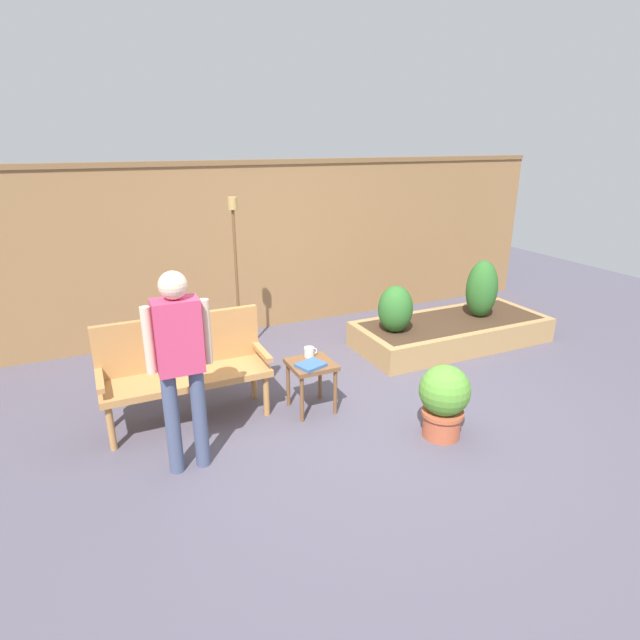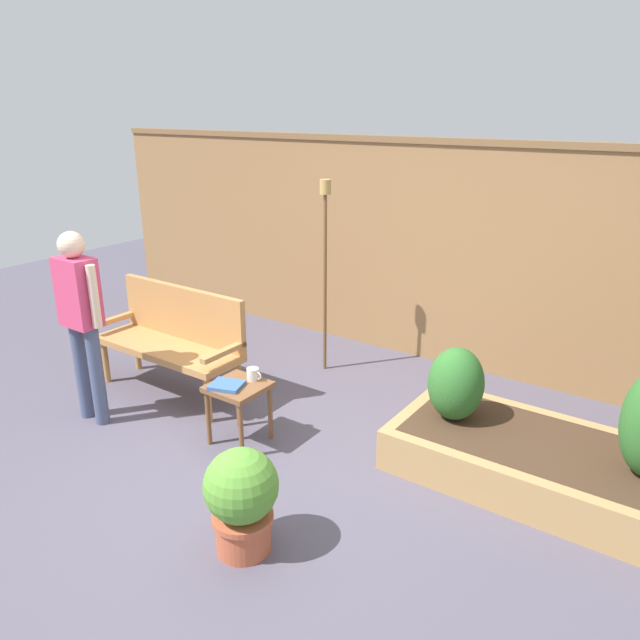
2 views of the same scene
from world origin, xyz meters
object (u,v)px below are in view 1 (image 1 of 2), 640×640
(side_table, at_px, (311,371))
(cup_on_table, at_px, (309,352))
(person_by_bench, at_px, (180,356))
(potted_boxwood, at_px, (444,398))
(shrub_far_corner, at_px, (482,289))
(book_on_table, at_px, (311,365))
(tiki_torch, at_px, (235,252))
(garden_bench, at_px, (184,362))
(shrub_near_bench, at_px, (395,309))

(side_table, height_order, cup_on_table, cup_on_table)
(cup_on_table, relative_size, person_by_bench, 0.08)
(potted_boxwood, xyz_separation_m, shrub_far_corner, (1.82, 1.64, 0.30))
(shrub_far_corner, bearing_deg, person_by_bench, -162.82)
(book_on_table, height_order, person_by_bench, person_by_bench)
(cup_on_table, bearing_deg, potted_boxwood, -52.12)
(side_table, bearing_deg, tiki_torch, 99.26)
(garden_bench, distance_m, person_by_bench, 0.89)
(tiki_torch, bearing_deg, shrub_far_corner, -14.12)
(tiki_torch, relative_size, person_by_bench, 1.17)
(cup_on_table, relative_size, shrub_near_bench, 0.24)
(cup_on_table, xyz_separation_m, shrub_near_bench, (1.35, 0.63, 0.04))
(shrub_near_bench, xyz_separation_m, person_by_bench, (-2.60, -1.19, 0.36))
(book_on_table, xyz_separation_m, shrub_near_bench, (1.43, 0.84, 0.08))
(garden_bench, xyz_separation_m, side_table, (1.07, -0.36, -0.15))
(cup_on_table, height_order, shrub_near_bench, shrub_near_bench)
(potted_boxwood, distance_m, shrub_far_corner, 2.47)
(potted_boxwood, relative_size, person_by_bench, 0.41)
(book_on_table, height_order, shrub_far_corner, shrub_far_corner)
(cup_on_table, height_order, potted_boxwood, potted_boxwood)
(potted_boxwood, distance_m, shrub_near_bench, 1.75)
(book_on_table, distance_m, person_by_bench, 1.30)
(shrub_far_corner, height_order, person_by_bench, person_by_bench)
(shrub_near_bench, bearing_deg, shrub_far_corner, 0.00)
(garden_bench, xyz_separation_m, cup_on_table, (1.11, -0.23, -0.02))
(garden_bench, bearing_deg, shrub_near_bench, 9.39)
(garden_bench, bearing_deg, potted_boxwood, -33.03)
(tiki_torch, bearing_deg, side_table, -80.74)
(shrub_far_corner, bearing_deg, book_on_table, -162.55)
(side_table, relative_size, person_by_bench, 0.31)
(potted_boxwood, xyz_separation_m, shrub_near_bench, (0.57, 1.64, 0.21))
(potted_boxwood, height_order, shrub_near_bench, shrub_near_bench)
(cup_on_table, distance_m, book_on_table, 0.22)
(shrub_near_bench, distance_m, shrub_far_corner, 1.25)
(shrub_far_corner, height_order, tiki_torch, tiki_torch)
(cup_on_table, distance_m, shrub_near_bench, 1.49)
(cup_on_table, height_order, shrub_far_corner, shrub_far_corner)
(cup_on_table, xyz_separation_m, shrub_far_corner, (2.60, 0.63, 0.13))
(person_by_bench, bearing_deg, book_on_table, 16.57)
(garden_bench, xyz_separation_m, shrub_far_corner, (3.71, 0.41, 0.11))
(person_by_bench, bearing_deg, cup_on_table, 23.94)
(book_on_table, xyz_separation_m, person_by_bench, (-1.18, -0.35, 0.44))
(book_on_table, relative_size, person_by_bench, 0.15)
(garden_bench, height_order, shrub_far_corner, shrub_far_corner)
(shrub_near_bench, height_order, shrub_far_corner, shrub_far_corner)
(shrub_far_corner, xyz_separation_m, tiki_torch, (-2.88, 0.72, 0.58))
(potted_boxwood, xyz_separation_m, person_by_bench, (-2.04, 0.45, 0.58))
(garden_bench, distance_m, shrub_near_bench, 2.50)
(garden_bench, relative_size, potted_boxwood, 2.23)
(side_table, distance_m, person_by_bench, 1.39)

